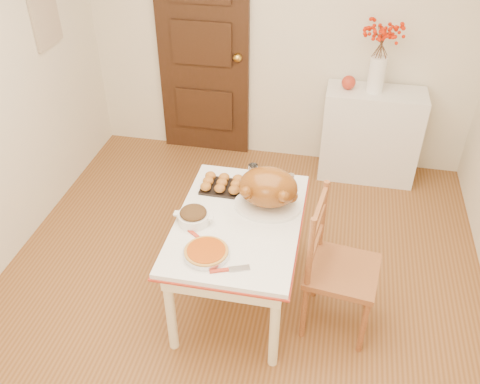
% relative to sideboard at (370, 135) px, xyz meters
% --- Properties ---
extents(floor, '(3.50, 4.00, 0.00)m').
position_rel_sideboard_xyz_m(floor, '(-0.88, -1.78, -0.42)').
color(floor, brown).
rests_on(floor, ground).
extents(wall_back, '(3.50, 0.00, 2.50)m').
position_rel_sideboard_xyz_m(wall_back, '(-0.88, 0.22, 0.83)').
color(wall_back, beige).
rests_on(wall_back, ground).
extents(door_back, '(0.85, 0.06, 2.06)m').
position_rel_sideboard_xyz_m(door_back, '(-1.58, 0.19, 0.61)').
color(door_back, '#311A10').
rests_on(door_back, ground).
extents(photo_board, '(0.03, 0.35, 0.45)m').
position_rel_sideboard_xyz_m(photo_board, '(-2.61, -0.58, 1.08)').
color(photo_board, beige).
rests_on(photo_board, ground).
extents(sideboard, '(0.85, 0.38, 0.85)m').
position_rel_sideboard_xyz_m(sideboard, '(0.00, 0.00, 0.00)').
color(sideboard, white).
rests_on(sideboard, floor).
extents(kitchen_table, '(0.79, 1.16, 0.69)m').
position_rel_sideboard_xyz_m(kitchen_table, '(-0.85, -1.73, -0.08)').
color(kitchen_table, white).
rests_on(kitchen_table, floor).
extents(chair_oak, '(0.48, 0.48, 0.98)m').
position_rel_sideboard_xyz_m(chair_oak, '(-0.17, -1.83, 0.06)').
color(chair_oak, '#9B5C2F').
rests_on(chair_oak, floor).
extents(berry_vase, '(0.32, 0.32, 0.63)m').
position_rel_sideboard_xyz_m(berry_vase, '(-0.03, 0.00, 0.74)').
color(berry_vase, white).
rests_on(berry_vase, sideboard).
extents(apple, '(0.12, 0.12, 0.12)m').
position_rel_sideboard_xyz_m(apple, '(-0.25, 0.00, 0.48)').
color(apple, '#AC2E1B').
rests_on(apple, sideboard).
extents(turkey_platter, '(0.44, 0.36, 0.28)m').
position_rel_sideboard_xyz_m(turkey_platter, '(-0.70, -1.56, 0.41)').
color(turkey_platter, '#915516').
rests_on(turkey_platter, kitchen_table).
extents(pumpkin_pie, '(0.31, 0.31, 0.06)m').
position_rel_sideboard_xyz_m(pumpkin_pie, '(-0.97, -2.09, 0.30)').
color(pumpkin_pie, '#A33D06').
rests_on(pumpkin_pie, kitchen_table).
extents(stuffing_dish, '(0.26, 0.21, 0.10)m').
position_rel_sideboard_xyz_m(stuffing_dish, '(-1.12, -1.81, 0.32)').
color(stuffing_dish, '#4C321A').
rests_on(stuffing_dish, kitchen_table).
extents(rolls_tray, '(0.28, 0.22, 0.07)m').
position_rel_sideboard_xyz_m(rolls_tray, '(-1.03, -1.42, 0.31)').
color(rolls_tray, '#AE6126').
rests_on(rolls_tray, kitchen_table).
extents(pie_server, '(0.24, 0.14, 0.01)m').
position_rel_sideboard_xyz_m(pie_server, '(-0.81, -2.18, 0.27)').
color(pie_server, silver).
rests_on(pie_server, kitchen_table).
extents(carving_knife, '(0.25, 0.21, 0.01)m').
position_rel_sideboard_xyz_m(carving_knife, '(-1.02, -1.97, 0.27)').
color(carving_knife, silver).
rests_on(carving_knife, kitchen_table).
extents(drinking_glass, '(0.07, 0.07, 0.12)m').
position_rel_sideboard_xyz_m(drinking_glass, '(-0.84, -1.27, 0.33)').
color(drinking_glass, white).
rests_on(drinking_glass, kitchen_table).
extents(shaker_pair, '(0.10, 0.05, 0.10)m').
position_rel_sideboard_xyz_m(shaker_pair, '(-0.60, -1.31, 0.32)').
color(shaker_pair, white).
rests_on(shaker_pair, kitchen_table).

